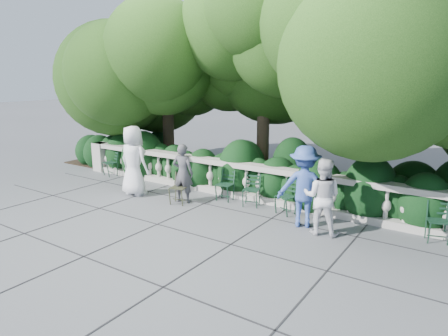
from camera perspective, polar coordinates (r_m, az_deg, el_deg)
The scene contains 14 objects.
ground at distance 9.74m, azimuth -3.30°, elevation -6.86°, with size 90.00×90.00×0.00m, color #52545A.
balustrade at distance 11.01m, azimuth 2.32°, elevation -1.81°, with size 12.00×0.44×1.00m.
shrub_hedge at distance 12.14m, azimuth 5.27°, elevation -2.81°, with size 15.00×2.60×1.70m, color black, non-canonical shape.
tree_canopy at distance 11.56m, azimuth 9.28°, elevation 16.13°, with size 15.04×6.52×6.78m.
chair_a at distance 14.00m, azimuth -16.40°, elevation -1.14°, with size 0.44×0.48×0.84m, color black, non-canonical shape.
chair_c at distance 9.89m, azimuth 8.20°, elevation -6.67°, with size 0.44×0.48×0.84m, color black, non-canonical shape.
chair_d at distance 10.32m, azimuth 3.70°, elevation -5.68°, with size 0.44×0.48×0.84m, color black, non-canonical shape.
chair_e at distance 10.77m, azimuth -0.24°, elevation -4.84°, with size 0.44×0.48×0.84m, color black, non-canonical shape.
chair_f at distance 9.24m, azimuth 28.17°, elevation -9.61°, with size 0.44×0.48×0.84m, color black, non-canonical shape.
chair_weathered at distance 10.55m, azimuth -6.80°, elevation -5.33°, with size 0.44×0.48×0.84m, color black, non-canonical shape.
person_businessman at distance 11.45m, azimuth -12.79°, elevation 1.01°, with size 0.96×0.63×1.97m, color white.
person_woman_grey at distance 10.62m, azimuth -5.88°, elevation -0.74°, with size 0.58×0.38×1.58m, color #444348.
person_casual_man at distance 8.69m, azimuth 13.83°, elevation -4.00°, with size 0.80×0.62×1.65m, color silver.
person_older_blue at distance 9.02m, azimuth 11.39°, elevation -2.61°, with size 1.19×0.68×1.84m, color #3652A2.
Camera 1 is at (5.55, -7.28, 3.33)m, focal length 32.00 mm.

